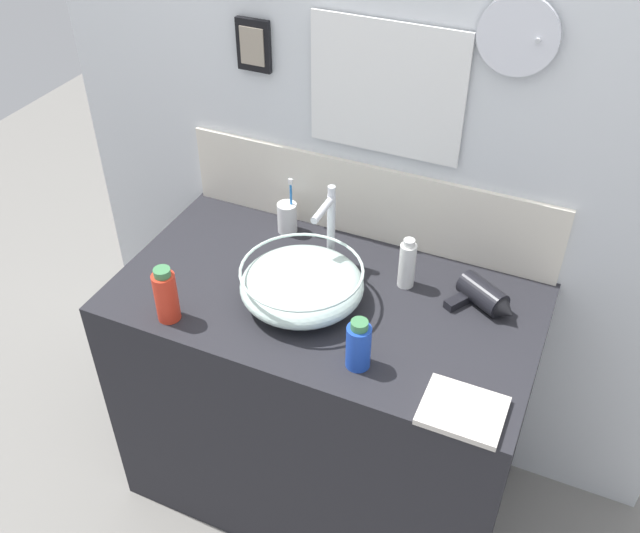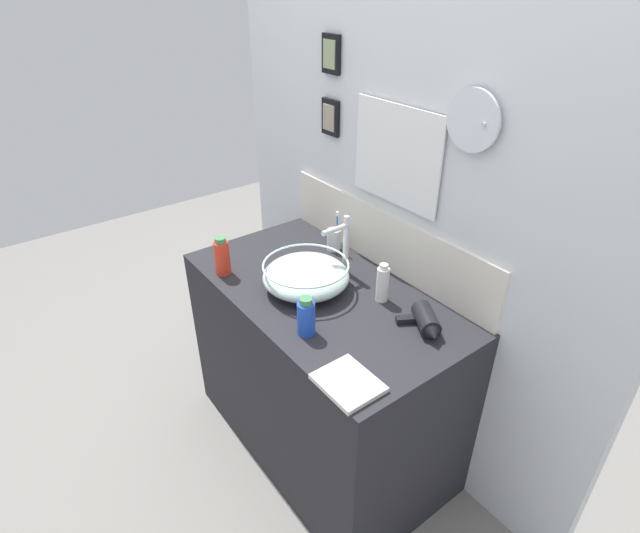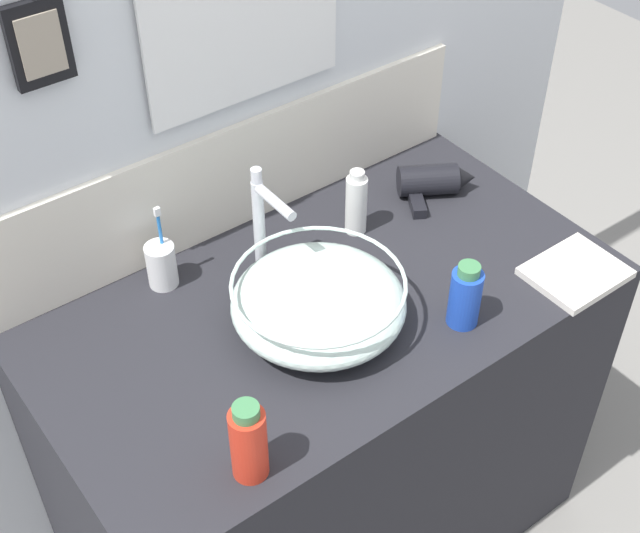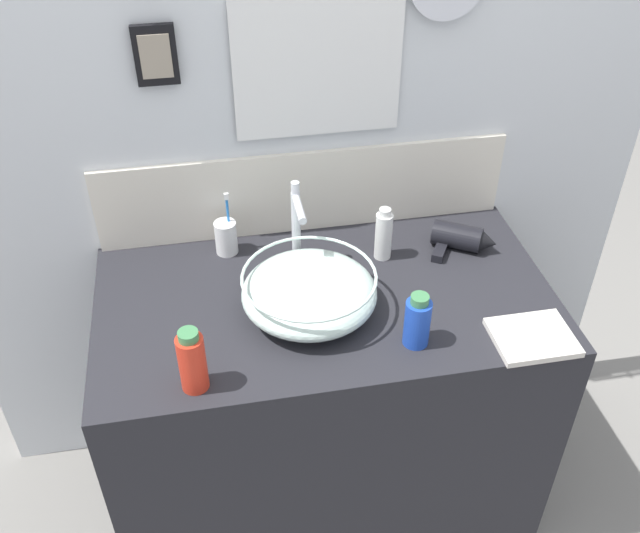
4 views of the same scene
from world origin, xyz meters
name	(u,v)px [view 4 (image 4 of 4)]	position (x,y,z in m)	size (l,w,h in m)	color
ground_plane	(324,490)	(0.00, 0.00, 0.00)	(6.00, 6.00, 0.00)	gray
vanity_counter	(325,405)	(0.00, 0.00, 0.42)	(1.17, 0.64, 0.83)	#232328
back_panel	(301,122)	(0.00, 0.35, 1.15)	(1.99, 0.10, 2.31)	silver
glass_bowl_sink	(309,292)	(-0.05, -0.04, 0.89)	(0.33, 0.33, 0.11)	silver
faucet	(297,221)	(-0.05, 0.14, 0.98)	(0.02, 0.13, 0.25)	silver
hair_drier	(461,238)	(0.41, 0.14, 0.87)	(0.20, 0.15, 0.07)	black
toothbrush_cup	(226,237)	(-0.23, 0.24, 0.88)	(0.06, 0.06, 0.18)	white
soap_dispenser	(417,321)	(0.18, -0.20, 0.90)	(0.06, 0.06, 0.14)	blue
shampoo_bottle	(192,361)	(-0.34, -0.25, 0.91)	(0.06, 0.06, 0.16)	red
spray_bottle	(384,235)	(0.19, 0.14, 0.91)	(0.05, 0.05, 0.15)	white
hand_towel	(533,337)	(0.45, -0.25, 0.84)	(0.19, 0.16, 0.02)	silver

